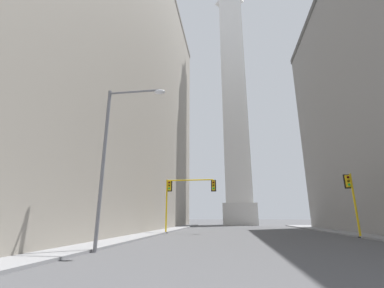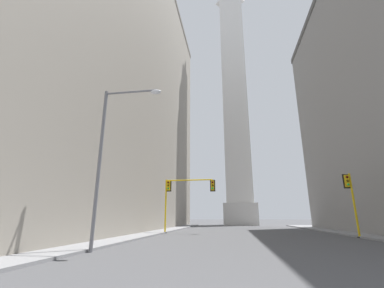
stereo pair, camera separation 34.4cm
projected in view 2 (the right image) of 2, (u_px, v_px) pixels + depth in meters
name	position (u px, v px, depth m)	size (l,w,h in m)	color
sidewalk_left	(121.00, 237.00, 22.86)	(5.00, 69.76, 0.15)	gray
building_left	(102.00, 81.00, 40.39)	(19.63, 54.19, 44.73)	gray
obelisk	(234.00, 92.00, 65.35)	(7.33, 7.33, 67.00)	silver
traffic_light_mid_left	(182.00, 191.00, 29.55)	(5.93, 0.50, 5.98)	yellow
traffic_light_mid_right	(351.00, 194.00, 23.36)	(0.77, 0.51, 5.66)	yellow
street_lamp	(110.00, 147.00, 14.65)	(3.55, 0.36, 9.15)	slate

